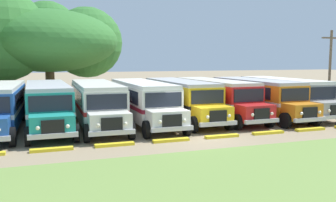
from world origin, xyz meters
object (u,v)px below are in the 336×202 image
(parked_bus_slot_1, at_px, (48,103))
(utility_pole, at_px, (330,69))
(broad_shade_tree, at_px, (45,39))
(parked_bus_slot_5, at_px, (216,96))
(parked_bus_slot_7, at_px, (284,94))
(parked_bus_slot_2, at_px, (97,102))
(parked_bus_slot_6, at_px, (257,96))
(parked_bus_slot_4, at_px, (181,98))
(parked_bus_slot_3, at_px, (143,100))

(parked_bus_slot_1, height_order, utility_pole, utility_pole)
(broad_shade_tree, bearing_deg, parked_bus_slot_5, -45.19)
(parked_bus_slot_1, distance_m, parked_bus_slot_7, 18.00)
(parked_bus_slot_7, bearing_deg, parked_bus_slot_2, -87.38)
(parked_bus_slot_6, bearing_deg, broad_shade_tree, -130.77)
(parked_bus_slot_2, distance_m, broad_shade_tree, 13.60)
(broad_shade_tree, xyz_separation_m, utility_pole, (21.26, -13.26, -2.70))
(parked_bus_slot_1, xyz_separation_m, parked_bus_slot_7, (18.00, 0.07, 0.00))
(parked_bus_slot_7, bearing_deg, parked_bus_slot_5, -90.25)
(parked_bus_slot_6, distance_m, parked_bus_slot_7, 2.77)
(parked_bus_slot_2, bearing_deg, broad_shade_tree, -165.97)
(parked_bus_slot_2, bearing_deg, parked_bus_slot_5, 93.83)
(parked_bus_slot_1, distance_m, parked_bus_slot_5, 12.02)
(parked_bus_slot_4, distance_m, utility_pole, 12.40)
(parked_bus_slot_3, distance_m, parked_bus_slot_7, 11.80)
(parked_bus_slot_3, bearing_deg, utility_pole, 86.66)
(parked_bus_slot_4, height_order, parked_bus_slot_5, same)
(parked_bus_slot_3, bearing_deg, parked_bus_slot_2, -91.35)
(parked_bus_slot_3, height_order, utility_pole, utility_pole)
(parked_bus_slot_3, xyz_separation_m, broad_shade_tree, (-6.06, 12.48, 4.68))
(parked_bus_slot_1, xyz_separation_m, parked_bus_slot_2, (3.07, -0.22, 0.00))
(parked_bus_slot_2, xyz_separation_m, utility_pole, (18.34, -0.83, 1.98))
(parked_bus_slot_2, xyz_separation_m, broad_shade_tree, (-2.92, 12.43, 4.68))
(parked_bus_slot_4, relative_size, utility_pole, 1.64)
(parked_bus_slot_5, distance_m, utility_pole, 9.68)
(parked_bus_slot_5, distance_m, parked_bus_slot_6, 3.28)
(parked_bus_slot_7, xyz_separation_m, broad_shade_tree, (-17.86, 12.14, 4.68))
(utility_pole, bearing_deg, parked_bus_slot_4, 173.51)
(parked_bus_slot_3, relative_size, broad_shade_tree, 0.72)
(broad_shade_tree, bearing_deg, parked_bus_slot_6, -39.52)
(parked_bus_slot_3, bearing_deg, parked_bus_slot_4, 100.84)
(parked_bus_slot_7, distance_m, broad_shade_tree, 22.09)
(broad_shade_tree, bearing_deg, parked_bus_slot_3, -64.10)
(parked_bus_slot_5, relative_size, parked_bus_slot_6, 1.00)
(parked_bus_slot_6, bearing_deg, parked_bus_slot_1, -92.20)
(parked_bus_slot_1, xyz_separation_m, utility_pole, (21.41, -1.05, 1.98))
(parked_bus_slot_2, relative_size, utility_pole, 1.64)
(parked_bus_slot_1, bearing_deg, parked_bus_slot_2, 84.85)
(parked_bus_slot_3, xyz_separation_m, parked_bus_slot_4, (3.04, 0.60, 0.00))
(parked_bus_slot_3, height_order, parked_bus_slot_7, same)
(parked_bus_slot_3, height_order, parked_bus_slot_6, same)
(parked_bus_slot_3, relative_size, parked_bus_slot_6, 1.00)
(broad_shade_tree, bearing_deg, parked_bus_slot_1, -90.67)
(parked_bus_slot_6, bearing_deg, parked_bus_slot_3, -91.16)
(parked_bus_slot_3, bearing_deg, broad_shade_tree, -154.51)
(parked_bus_slot_6, relative_size, utility_pole, 1.64)
(parked_bus_slot_4, height_order, utility_pole, utility_pole)
(broad_shade_tree, height_order, utility_pole, broad_shade_tree)
(parked_bus_slot_5, bearing_deg, parked_bus_slot_1, -90.83)
(parked_bus_slot_5, distance_m, broad_shade_tree, 17.49)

